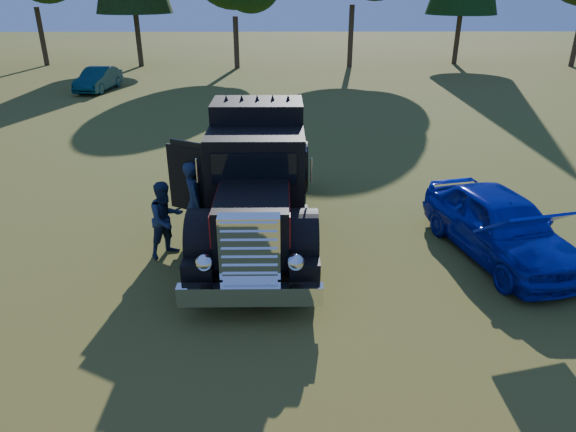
# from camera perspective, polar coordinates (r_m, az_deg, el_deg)

# --- Properties ---
(ground) EXTENTS (120.00, 120.00, 0.00)m
(ground) POSITION_cam_1_polar(r_m,az_deg,el_deg) (9.59, 4.54, -10.06)
(ground) COLOR #3C5719
(ground) RESTS_ON ground
(diamond_t_truck) EXTENTS (3.26, 7.16, 3.00)m
(diamond_t_truck) POSITION_cam_1_polar(r_m,az_deg,el_deg) (11.56, -3.46, 3.40)
(diamond_t_truck) COLOR black
(diamond_t_truck) RESTS_ON ground
(hotrod_coupe) EXTENTS (2.63, 4.52, 1.89)m
(hotrod_coupe) POSITION_cam_1_polar(r_m,az_deg,el_deg) (11.83, 22.51, -0.90)
(hotrod_coupe) COLOR navy
(hotrod_coupe) RESTS_ON ground
(spectator_near) EXTENTS (0.61, 0.78, 1.89)m
(spectator_near) POSITION_cam_1_polar(r_m,az_deg,el_deg) (11.69, -10.28, 1.53)
(spectator_near) COLOR #1F2848
(spectator_near) RESTS_ON ground
(spectator_far) EXTENTS (1.02, 1.03, 1.68)m
(spectator_far) POSITION_cam_1_polar(r_m,az_deg,el_deg) (11.22, -13.37, -0.34)
(spectator_far) COLOR #1D2743
(spectator_far) RESTS_ON ground
(distant_teal_car) EXTENTS (1.73, 3.89, 1.24)m
(distant_teal_car) POSITION_cam_1_polar(r_m,az_deg,el_deg) (31.11, -20.35, 14.06)
(distant_teal_car) COLOR #0A3941
(distant_teal_car) RESTS_ON ground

